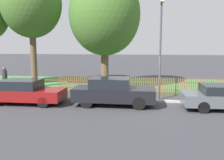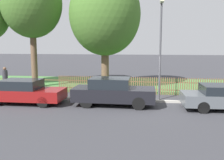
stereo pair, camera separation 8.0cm
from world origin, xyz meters
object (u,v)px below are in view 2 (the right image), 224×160
object	(u,v)px
parked_car_black_saloon	(24,91)
tree_mid_park	(105,15)
pedestrian_near_fence	(5,78)
tree_behind_motorcycle	(32,3)
parked_car_navy_estate	(113,92)
covered_motorcycle	(105,86)
street_lamp	(161,38)

from	to	relation	value
parked_car_black_saloon	tree_mid_park	bearing A→B (deg)	56.13
pedestrian_near_fence	tree_behind_motorcycle	bearing A→B (deg)	-54.39
parked_car_navy_estate	covered_motorcycle	xyz separation A→B (m)	(-0.85, 2.56, -0.13)
covered_motorcycle	tree_mid_park	world-z (taller)	tree_mid_park
covered_motorcycle	parked_car_navy_estate	bearing A→B (deg)	-76.85
parked_car_navy_estate	street_lamp	bearing A→B (deg)	32.99
covered_motorcycle	tree_behind_motorcycle	size ratio (longest dim) A/B	0.22
covered_motorcycle	street_lamp	world-z (taller)	street_lamp
parked_car_black_saloon	parked_car_navy_estate	xyz separation A→B (m)	(4.85, 0.20, 0.08)
parked_car_black_saloon	parked_car_navy_estate	bearing A→B (deg)	1.90
tree_mid_park	covered_motorcycle	bearing A→B (deg)	-80.52
parked_car_black_saloon	pedestrian_near_fence	xyz separation A→B (m)	(-2.84, 2.89, 0.30)
parked_car_black_saloon	covered_motorcycle	distance (m)	4.86
pedestrian_near_fence	street_lamp	xyz separation A→B (m)	(10.16, -1.09, 2.59)
covered_motorcycle	tree_mid_park	bearing A→B (deg)	94.24
parked_car_navy_estate	pedestrian_near_fence	xyz separation A→B (m)	(-7.68, 2.69, 0.21)
tree_mid_park	pedestrian_near_fence	bearing A→B (deg)	-158.59
parked_car_navy_estate	tree_mid_park	world-z (taller)	tree_mid_park
parked_car_black_saloon	pedestrian_near_fence	bearing A→B (deg)	133.95
pedestrian_near_fence	parked_car_navy_estate	bearing A→B (deg)	-134.47
street_lamp	pedestrian_near_fence	bearing A→B (deg)	173.89
parked_car_black_saloon	covered_motorcycle	size ratio (longest dim) A/B	2.22
street_lamp	covered_motorcycle	bearing A→B (deg)	163.90
tree_behind_motorcycle	tree_mid_park	distance (m)	5.33
parked_car_navy_estate	tree_behind_motorcycle	distance (m)	9.69
covered_motorcycle	tree_mid_park	xyz separation A→B (m)	(-0.44, 2.63, 4.65)
covered_motorcycle	tree_behind_motorcycle	bearing A→B (deg)	153.81
covered_motorcycle	street_lamp	bearing A→B (deg)	-21.34
tree_mid_park	pedestrian_near_fence	world-z (taller)	tree_mid_park
tree_behind_motorcycle	street_lamp	size ratio (longest dim) A/B	1.53
tree_behind_motorcycle	parked_car_black_saloon	bearing A→B (deg)	-71.11
parked_car_black_saloon	street_lamp	world-z (taller)	street_lamp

